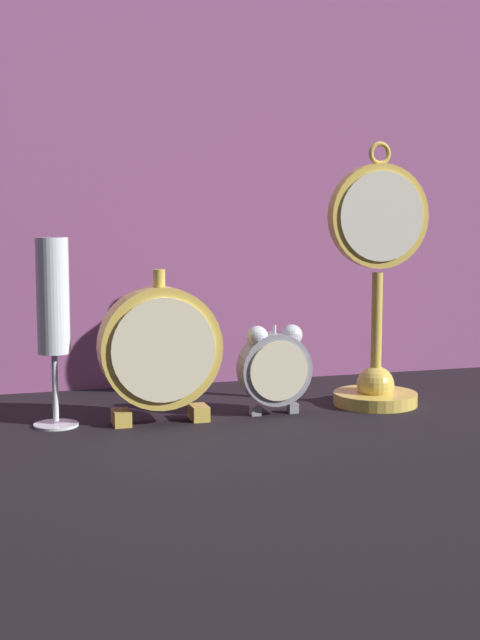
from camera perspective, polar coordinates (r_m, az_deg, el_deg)
ground_plane at (r=1.00m, az=1.34°, el=-7.47°), size 4.00×4.00×0.00m
fabric_backdrop_drape at (r=1.28m, az=-3.23°, el=10.02°), size 1.51×0.01×0.63m
pocket_watch_on_stand at (r=1.15m, az=8.78°, el=1.40°), size 0.13×0.11×0.34m
alarm_clock_twin_bell at (r=1.09m, az=2.23°, el=-2.91°), size 0.09×0.03×0.11m
mantel_clock_silver at (r=1.05m, az=-5.13°, el=-1.88°), size 0.14×0.04×0.18m
champagne_flute at (r=1.04m, az=-11.87°, el=0.62°), size 0.05×0.05×0.22m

